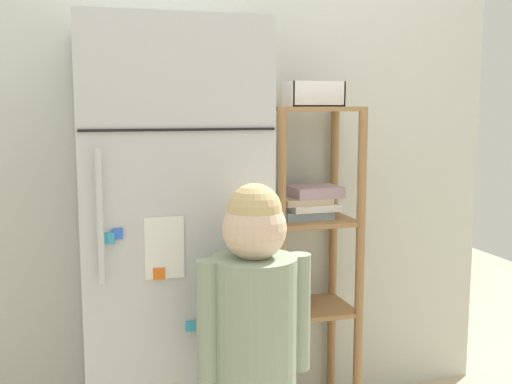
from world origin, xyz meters
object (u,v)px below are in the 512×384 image
at_px(pantry_shelf_unit, 308,235).
at_px(fruit_bin, 313,96).
at_px(refrigerator, 169,251).
at_px(child_standing, 254,325).

bearing_deg(pantry_shelf_unit, fruit_bin, 31.96).
height_order(refrigerator, pantry_shelf_unit, refrigerator).
xyz_separation_m(refrigerator, pantry_shelf_unit, (0.59, 0.15, -0.00)).
bearing_deg(fruit_bin, refrigerator, -165.64).
xyz_separation_m(child_standing, fruit_bin, (0.42, 0.62, 0.70)).
relative_size(refrigerator, child_standing, 1.46).
distance_m(child_standing, pantry_shelf_unit, 0.74).
xyz_separation_m(refrigerator, child_standing, (0.19, -0.46, -0.14)).
bearing_deg(child_standing, fruit_bin, 55.79).
height_order(pantry_shelf_unit, fruit_bin, fruit_bin).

